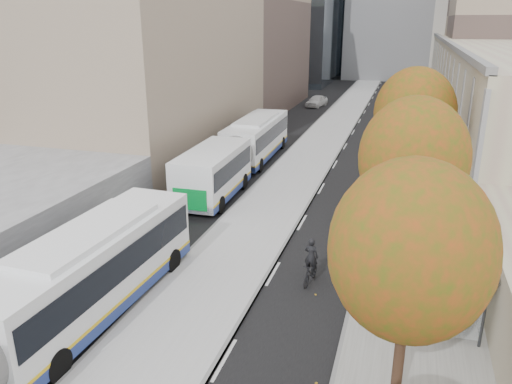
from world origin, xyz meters
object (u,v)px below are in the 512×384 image
at_px(bus_near, 2,335).
at_px(cyclist, 311,267).
at_px(bus_shelter, 466,261).
at_px(distant_car, 317,101).
at_px(bus_far, 241,150).

distance_m(bus_near, cyclist, 11.37).
relative_size(bus_shelter, distant_car, 1.05).
height_order(cyclist, distant_car, cyclist).
height_order(bus_near, bus_far, bus_near).
bearing_deg(distant_car, bus_shelter, -61.43).
relative_size(bus_shelter, bus_near, 0.24).
bearing_deg(bus_near, cyclist, 51.30).
bearing_deg(bus_shelter, cyclist, 172.57).
bearing_deg(cyclist, bus_near, -121.63).
relative_size(bus_shelter, cyclist, 2.19).
height_order(bus_near, distant_car, bus_near).
xyz_separation_m(bus_near, cyclist, (7.38, 8.59, -0.95)).
bearing_deg(cyclist, bus_shelter, 1.62).
distance_m(bus_far, cyclist, 16.13).
relative_size(bus_near, bus_far, 1.02).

